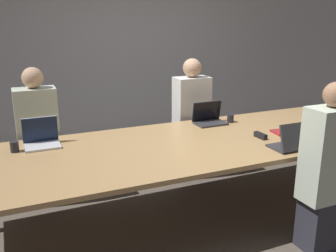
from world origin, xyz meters
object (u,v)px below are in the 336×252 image
cup_far_left (14,147)px  stapler (260,136)px  laptop_far_left (41,138)px  person_near_midright (326,172)px  person_far_left (39,140)px  laptop_near_midright (293,142)px  person_far_center (191,121)px  cup_far_center (230,118)px  laptop_far_center (209,117)px

cup_far_left → stapler: size_ratio=0.60×
laptop_far_left → cup_far_left: (-0.23, -0.08, -0.03)m
person_near_midright → person_far_left: (-2.04, 1.76, 0.01)m
laptop_far_left → stapler: (1.93, -0.61, -0.05)m
cup_far_left → stapler: 2.23m
laptop_near_midright → person_far_center: 1.44m
person_near_midright → person_far_center: size_ratio=0.99×
cup_far_left → person_near_midright: bearing=-28.8°
cup_far_center → cup_far_left: bearing=-178.4°
laptop_far_left → cup_far_center: bearing=-0.6°
laptop_near_midright → cup_far_left: bearing=-22.1°
person_far_left → stapler: bearing=-28.3°
stapler → person_near_midright: bearing=-84.5°
person_far_center → cup_far_center: person_far_center is taller
person_far_left → cup_far_left: (-0.23, -0.51, 0.13)m
person_near_midright → laptop_far_left: person_near_midright is taller
person_near_midright → person_far_center: (-0.32, 1.76, 0.01)m
person_near_midright → stapler: person_near_midright is taller
cup_far_left → person_far_center: 2.03m
person_far_center → person_far_left: bearing=-179.9°
cup_far_left → cup_far_center: (2.21, 0.06, -0.00)m
laptop_far_left → person_far_left: size_ratio=0.22×
person_near_midright → person_far_center: bearing=-79.7°
cup_far_left → person_far_center: person_far_center is taller
laptop_far_center → laptop_far_left: bearing=-178.7°
person_far_left → person_far_center: bearing=0.1°
person_near_midright → stapler: 0.74m
person_far_left → cup_far_center: bearing=-12.7°
laptop_far_center → person_far_center: (-0.01, 0.39, -0.14)m
laptop_near_midright → laptop_far_center: 1.06m
person_far_center → stapler: (0.21, -1.04, 0.10)m
laptop_far_left → person_far_left: 0.45m
stapler → laptop_far_left: bearing=159.2°
cup_far_center → person_far_center: bearing=119.4°
cup_far_center → stapler: (-0.04, -0.59, -0.02)m
laptop_near_midright → laptop_far_center: (-0.26, 1.02, -0.00)m
laptop_near_midright → stapler: laptop_near_midright is taller
stapler → person_far_center: bearing=98.1°
cup_far_left → laptop_near_midright: bearing=-22.1°
laptop_far_left → person_far_left: person_far_left is taller
laptop_far_center → cup_far_center: (0.24, -0.06, -0.02)m
cup_far_center → person_far_left: bearing=167.3°
person_far_left → laptop_far_left: bearing=-90.5°
laptop_far_center → cup_far_center: 0.25m
laptop_far_left → laptop_far_center: 1.74m
person_far_left → laptop_far_center: 1.78m
laptop_near_midright → laptop_far_left: 2.23m
person_near_midright → person_far_left: size_ratio=0.99×
person_near_midright → cup_far_center: (-0.07, 1.32, 0.13)m
person_near_midright → person_far_left: 2.70m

